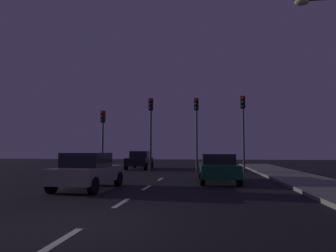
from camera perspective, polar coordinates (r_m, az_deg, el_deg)
The scene contains 13 objects.
ground_plane at distance 13.68m, azimuth -3.58°, elevation -11.36°, with size 80.00×80.00×0.00m, color black.
sidewalk_curb_right at distance 14.29m, azimuth 27.98°, elevation -10.24°, with size 3.00×40.00×0.15m, color gray.
lane_stripe_nearest at distance 5.97m, azimuth -19.82°, elevation -19.84°, with size 0.16×1.60×0.01m, color silver.
lane_stripe_second at distance 9.44m, azimuth -8.87°, elevation -14.31°, with size 0.16×1.60×0.01m, color silver.
lane_stripe_third at distance 13.10m, azimuth -4.09°, elevation -11.64°, with size 0.16×1.60×0.01m, color silver.
lane_stripe_fourth at distance 16.82m, azimuth -1.46°, elevation -10.10°, with size 0.16×1.60×0.01m, color silver.
traffic_signal_far_left at distance 23.09m, azimuth -12.36°, elevation -0.49°, with size 0.32×0.38×4.60m.
traffic_signal_center_left at distance 22.16m, azimuth -3.32°, elevation 1.02°, with size 0.32×0.38×5.46m.
traffic_signal_center_right at distance 21.78m, azimuth 5.46°, elevation 1.05°, with size 0.32×0.38×5.41m.
traffic_signal_far_right at distance 21.93m, azimuth 14.15°, elevation 1.25°, with size 0.32×0.38×5.48m.
car_stopped_ahead at distance 15.46m, azimuth 9.44°, elevation -7.81°, with size 2.05×4.64×1.42m.
car_adjacent_lane at distance 12.82m, azimuth -15.01°, elevation -8.27°, with size 1.98×3.92×1.50m.
car_oncoming_far at distance 26.16m, azimuth -5.38°, elevation -6.45°, with size 1.96×4.53×1.54m.
Camera 1 is at (2.60, -6.34, 1.59)m, focal length 31.94 mm.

